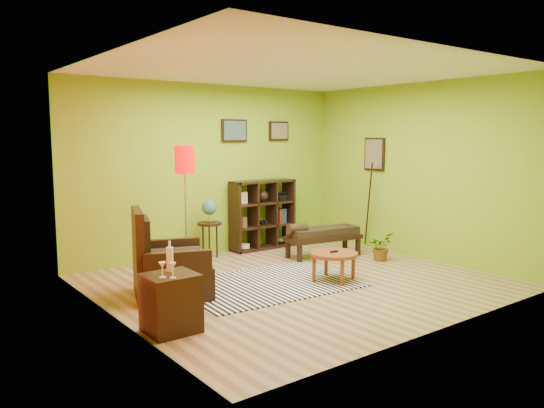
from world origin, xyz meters
TOP-DOWN VIEW (x-y plane):
  - ground at (0.00, 0.00)m, footprint 5.00×5.00m
  - room_shell at (-0.09, 0.01)m, footprint 5.04×4.54m
  - zebra_rug at (-0.41, 0.14)m, footprint 2.40×1.78m
  - coffee_table at (0.42, -0.27)m, footprint 0.65×0.65m
  - armchair at (-1.68, 0.49)m, footprint 1.13×1.12m
  - side_cabinet at (-2.20, -0.66)m, footprint 0.50×0.46m
  - floor_lamp at (-1.14, 1.00)m, footprint 0.28×0.28m
  - globe_table at (-0.24, 1.91)m, footprint 0.39×0.39m
  - cube_shelf at (0.91, 2.03)m, footprint 1.20×0.35m
  - bench at (1.27, 0.91)m, footprint 1.33×0.65m
  - potted_plant at (1.85, 0.17)m, footprint 0.51×0.54m

SIDE VIEW (x-z plane):
  - ground at x=0.00m, z-range 0.00..0.00m
  - zebra_rug at x=-0.41m, z-range 0.00..0.01m
  - potted_plant at x=1.85m, z-range 0.00..0.34m
  - side_cabinet at x=-2.20m, z-range -0.15..0.76m
  - armchair at x=-1.68m, z-range -0.21..0.87m
  - coffee_table at x=0.42m, z-range 0.13..0.55m
  - bench at x=1.27m, z-range 0.08..0.67m
  - cube_shelf at x=0.91m, z-range 0.00..1.20m
  - globe_table at x=-0.24m, z-range 0.25..1.20m
  - floor_lamp at x=-1.14m, z-range 0.57..2.40m
  - room_shell at x=-0.09m, z-range 0.39..3.21m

